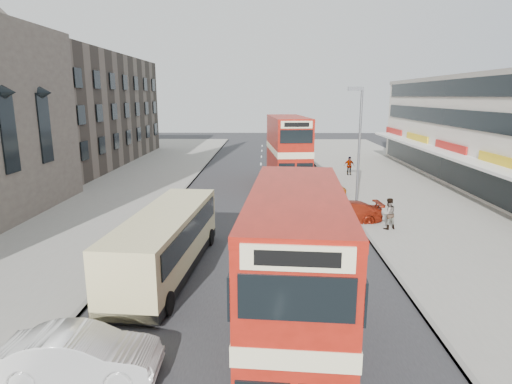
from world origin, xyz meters
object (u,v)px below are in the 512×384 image
(car_left_front, at_px, (81,355))
(pedestrian_near, at_px, (388,213))
(bus_main, at_px, (296,280))
(coach, at_px, (166,240))
(street_lamp, at_px, (358,140))
(pedestrian_far, at_px, (349,166))
(bus_second, at_px, (288,150))
(cyclist, at_px, (323,201))
(car_right_b, at_px, (319,190))
(car_right_a, at_px, (344,212))

(car_left_front, distance_m, pedestrian_near, 17.82)
(bus_main, xyz_separation_m, coach, (-5.12, 6.47, -1.12))
(street_lamp, height_order, pedestrian_near, street_lamp)
(coach, height_order, pedestrian_far, coach)
(street_lamp, distance_m, bus_main, 17.78)
(bus_second, bearing_deg, car_left_front, 70.03)
(pedestrian_far, bearing_deg, cyclist, -112.57)
(street_lamp, bearing_deg, car_right_b, 116.23)
(street_lamp, xyz_separation_m, bus_second, (-4.08, 8.75, -1.81))
(bus_main, bearing_deg, car_right_b, -94.83)
(car_right_b, distance_m, pedestrian_far, 9.64)
(coach, height_order, cyclist, coach)
(pedestrian_near, bearing_deg, pedestrian_far, -111.47)
(street_lamp, height_order, bus_second, street_lamp)
(pedestrian_near, bearing_deg, street_lamp, -95.63)
(pedestrian_near, distance_m, cyclist, 5.45)
(car_right_a, height_order, car_right_b, car_right_a)
(coach, relative_size, car_right_a, 2.13)
(cyclist, bearing_deg, street_lamp, 1.76)
(car_left_front, relative_size, pedestrian_near, 2.33)
(street_lamp, bearing_deg, bus_main, -107.06)
(street_lamp, distance_m, car_left_front, 21.14)
(bus_main, height_order, car_right_a, bus_main)
(pedestrian_near, bearing_deg, car_left_front, 29.80)
(car_right_a, bearing_deg, car_left_front, -37.58)
(bus_second, bearing_deg, pedestrian_near, 105.78)
(street_lamp, height_order, car_right_b, street_lamp)
(bus_second, distance_m, cyclist, 9.16)
(bus_main, bearing_deg, pedestrian_far, -99.57)
(bus_main, xyz_separation_m, cyclist, (3.08, 16.98, -1.92))
(bus_second, xyz_separation_m, cyclist, (1.98, -8.64, -2.30))
(car_right_a, bearing_deg, bus_main, -19.74)
(car_right_b, bearing_deg, cyclist, -8.52)
(street_lamp, distance_m, car_right_b, 6.07)
(bus_second, bearing_deg, car_right_b, 108.78)
(coach, xyz_separation_m, car_right_b, (8.38, 14.29, -0.94))
(car_right_a, height_order, pedestrian_near, pedestrian_near)
(car_right_b, distance_m, pedestrian_near, 8.77)
(car_right_b, relative_size, pedestrian_far, 2.22)
(car_left_front, relative_size, cyclist, 2.09)
(pedestrian_far, height_order, cyclist, cyclist)
(car_right_a, relative_size, cyclist, 2.23)
(car_right_a, bearing_deg, car_right_b, -178.28)
(bus_second, xyz_separation_m, pedestrian_near, (5.04, -13.13, -1.92))
(street_lamp, relative_size, bus_second, 0.78)
(street_lamp, distance_m, pedestrian_near, 5.83)
(coach, distance_m, cyclist, 13.35)
(bus_main, relative_size, car_left_front, 2.15)
(car_right_a, bearing_deg, pedestrian_far, 164.01)
(bus_main, relative_size, car_right_b, 2.33)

